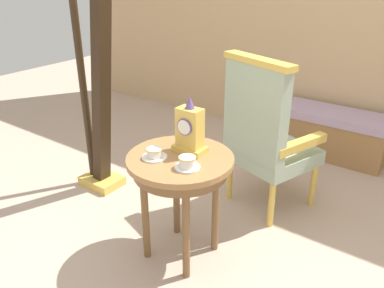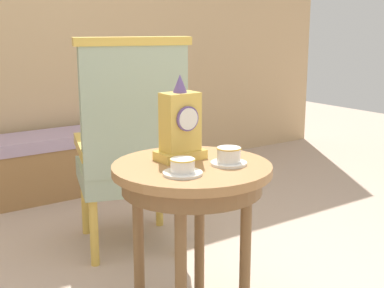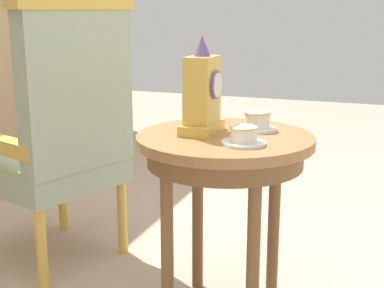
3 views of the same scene
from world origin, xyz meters
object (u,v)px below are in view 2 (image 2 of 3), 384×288
(teacup_left, at_px, (183,167))
(teacup_right, at_px, (229,157))
(armchair, at_px, (131,144))
(mantel_clock, at_px, (180,126))
(side_table, at_px, (191,186))
(window_bench, at_px, (62,163))

(teacup_left, height_order, teacup_right, teacup_right)
(teacup_left, xyz_separation_m, armchair, (0.27, 0.87, -0.11))
(armchair, bearing_deg, teacup_left, -107.20)
(teacup_left, height_order, mantel_clock, mantel_clock)
(side_table, bearing_deg, teacup_left, -137.19)
(teacup_right, xyz_separation_m, armchair, (0.05, 0.85, -0.12))
(teacup_right, bearing_deg, armchair, 86.84)
(window_bench, bearing_deg, mantel_clock, -97.22)
(side_table, bearing_deg, window_bench, 82.86)
(side_table, height_order, window_bench, side_table)
(mantel_clock, bearing_deg, armchair, 77.29)
(mantel_clock, height_order, window_bench, mantel_clock)
(teacup_right, bearing_deg, teacup_left, -177.11)
(mantel_clock, relative_size, armchair, 0.29)
(mantel_clock, distance_m, armchair, 0.74)
(window_bench, bearing_deg, side_table, -97.14)
(teacup_left, height_order, armchair, armchair)
(side_table, relative_size, window_bench, 0.60)
(teacup_right, relative_size, window_bench, 0.12)
(mantel_clock, bearing_deg, window_bench, 82.78)
(side_table, relative_size, mantel_clock, 2.02)
(mantel_clock, xyz_separation_m, window_bench, (0.24, 1.86, -0.59))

